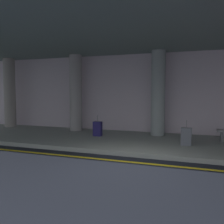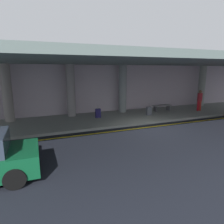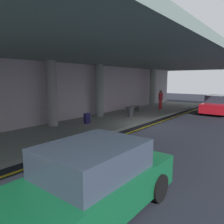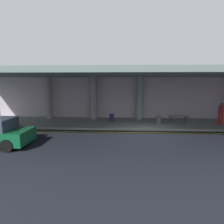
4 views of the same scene
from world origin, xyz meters
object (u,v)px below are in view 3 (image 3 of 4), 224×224
support_column_right_mid (153,87)px  suitcase_upright_primary (87,118)px  support_column_left_mid (52,94)px  car_dark_green (91,182)px  suitcase_upright_secondary (130,112)px  car_red (218,105)px  bench_metal (133,108)px  traveler_with_luggage (161,98)px  support_column_center (99,91)px

support_column_right_mid → suitcase_upright_primary: (-10.37, -1.12, -1.51)m
support_column_left_mid → car_dark_green: 8.58m
car_dark_green → suitcase_upright_secondary: size_ratio=4.56×
car_red → bench_metal: (-4.42, 5.34, -0.21)m
support_column_left_mid → car_red: 13.17m
support_column_right_mid → car_red: 6.30m
car_red → suitcase_upright_primary: car_red is taller
support_column_left_mid → traveler_with_luggage: bearing=-10.4°
support_column_center → bench_metal: (3.16, -0.82, -1.47)m
support_column_right_mid → traveler_with_luggage: (-1.97, -1.84, -0.86)m
support_column_left_mid → car_red: support_column_left_mid is taller
support_column_left_mid → car_dark_green: bearing=-121.3°
car_red → traveler_with_luggage: traveler_with_luggage is taller
support_column_right_mid → suitcase_upright_secondary: (-6.67, -1.78, -1.51)m
support_column_left_mid → traveler_with_luggage: 10.23m
suitcase_upright_primary → support_column_center: bearing=34.5°
support_column_center → car_red: size_ratio=0.89×
support_column_center → suitcase_upright_primary: size_ratio=4.06×
support_column_center → car_dark_green: (-8.41, -7.25, -1.26)m
traveler_with_luggage → support_column_right_mid: bearing=117.6°
support_column_center → support_column_right_mid: same height
car_red → suitcase_upright_secondary: (-6.25, 4.38, -0.25)m
car_dark_green → traveler_with_luggage: traveler_with_luggage is taller
support_column_left_mid → suitcase_upright_secondary: size_ratio=4.06×
suitcase_upright_primary → bench_metal: (5.53, 0.30, 0.04)m
support_column_center → bench_metal: size_ratio=2.28×
support_column_left_mid → support_column_right_mid: size_ratio=1.00×
bench_metal → car_red: bearing=-50.4°
support_column_left_mid → traveler_with_luggage: support_column_left_mid is taller
support_column_left_mid → suitcase_upright_primary: bearing=-34.5°
car_red → suitcase_upright_primary: (-9.95, 5.04, -0.25)m
support_column_center → traveler_with_luggage: size_ratio=2.17×
support_column_center → support_column_left_mid: bearing=180.0°
support_column_left_mid → bench_metal: support_column_left_mid is taller
support_column_center → car_dark_green: 11.17m
support_column_center → car_red: 9.84m
car_dark_green → suitcase_upright_primary: bearing=-134.9°
traveler_with_luggage → suitcase_upright_primary: traveler_with_luggage is taller
support_column_center → suitcase_upright_secondary: bearing=-53.2°
traveler_with_luggage → suitcase_upright_secondary: size_ratio=1.87×
traveler_with_luggage → suitcase_upright_secondary: bearing=-106.3°
car_red → bench_metal: bearing=-49.2°
support_column_center → support_column_right_mid: (8.00, 0.00, 0.00)m
car_red → traveler_with_luggage: (-1.55, 4.31, 0.40)m
bench_metal → support_column_left_mid: bearing=173.5°
suitcase_upright_secondary → car_dark_green: bearing=-177.8°
car_dark_green → suitcase_upright_primary: (6.03, 6.13, -0.25)m
support_column_left_mid → traveler_with_luggage: (10.03, -1.84, -0.86)m
support_column_right_mid → car_dark_green: size_ratio=0.89×
support_column_center → car_dark_green: support_column_center is taller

